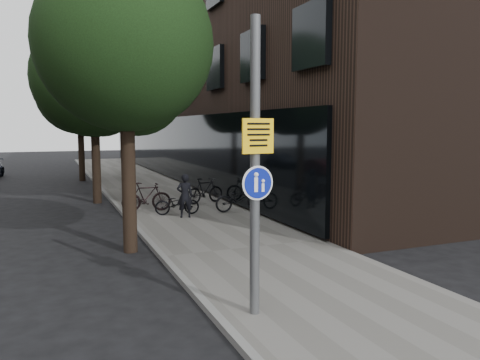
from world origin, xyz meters
TOP-DOWN VIEW (x-y plane):
  - ground at (0.00, 0.00)m, footprint 120.00×120.00m
  - sidewalk at (0.25, 10.00)m, footprint 4.50×60.00m
  - curb_edge at (-2.00, 10.00)m, footprint 0.15×60.00m
  - building_right_dark_brick at (8.50, 22.00)m, footprint 12.00×40.00m
  - street_tree_near at (-2.53, 4.64)m, footprint 4.40×4.40m
  - street_tree_mid at (-2.53, 13.14)m, footprint 5.00×5.00m
  - street_tree_far at (-2.53, 22.14)m, footprint 5.00×5.00m
  - signpost at (-1.39, -0.67)m, footprint 0.56×0.16m
  - pedestrian at (-0.18, 7.88)m, footprint 0.61×0.47m
  - parked_bike_facade_near at (2.00, 8.23)m, footprint 1.88×0.78m
  - parked_bike_facade_far at (1.40, 10.50)m, footprint 1.81×0.94m
  - parked_bike_curb_near at (-0.30, 8.49)m, footprint 1.63×0.77m
  - parked_bike_curb_far at (-1.18, 9.57)m, footprint 1.85×0.71m

SIDE VIEW (x-z plane):
  - ground at x=0.00m, z-range 0.00..0.00m
  - sidewalk at x=0.25m, z-range 0.00..0.12m
  - curb_edge at x=-2.00m, z-range 0.00..0.13m
  - parked_bike_curb_near at x=-0.30m, z-range 0.12..0.94m
  - parked_bike_facade_near at x=2.00m, z-range 0.12..1.09m
  - parked_bike_facade_far at x=1.40m, z-range 0.12..1.17m
  - parked_bike_curb_far at x=-1.18m, z-range 0.12..1.20m
  - pedestrian at x=-0.18m, z-range 0.12..1.64m
  - signpost at x=-1.39m, z-range 0.14..4.99m
  - street_tree_near at x=-2.53m, z-range 1.36..8.86m
  - street_tree_mid at x=-2.53m, z-range 1.21..9.01m
  - street_tree_far at x=-2.53m, z-range 1.21..9.01m
  - building_right_dark_brick at x=8.50m, z-range 0.00..18.00m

